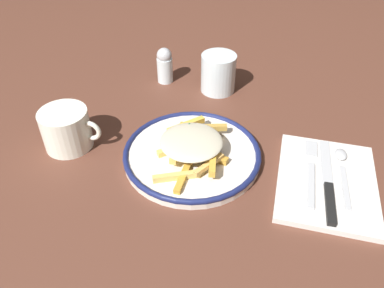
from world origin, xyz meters
TOP-DOWN VIEW (x-y plane):
  - ground_plane at (0.00, 0.00)m, footprint 2.60×2.60m
  - plate at (0.00, 0.00)m, footprint 0.26×0.26m
  - fries_heap at (0.00, -0.00)m, footprint 0.14×0.20m
  - napkin at (0.25, -0.02)m, footprint 0.18×0.23m
  - fork at (0.22, -0.01)m, footprint 0.02×0.18m
  - knife at (0.25, -0.04)m, footprint 0.02×0.21m
  - spoon at (0.27, 0.02)m, footprint 0.02×0.15m
  - water_glass at (0.01, 0.25)m, footprint 0.08×0.08m
  - coffee_mug at (-0.24, -0.01)m, footprint 0.12×0.09m
  - salt_shaker at (-0.12, 0.27)m, footprint 0.04×0.04m

SIDE VIEW (x-z plane):
  - ground_plane at x=0.00m, z-range 0.00..0.00m
  - napkin at x=0.25m, z-range 0.00..0.01m
  - plate at x=0.00m, z-range 0.00..0.02m
  - fork at x=0.22m, z-range 0.01..0.02m
  - knife at x=0.25m, z-range 0.01..0.02m
  - spoon at x=0.27m, z-range 0.01..0.02m
  - fries_heap at x=0.00m, z-range 0.02..0.06m
  - coffee_mug at x=-0.24m, z-range 0.00..0.08m
  - salt_shaker at x=-0.12m, z-range 0.00..0.09m
  - water_glass at x=0.01m, z-range 0.00..0.09m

